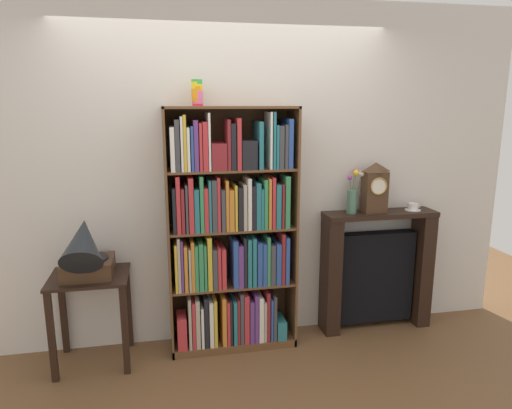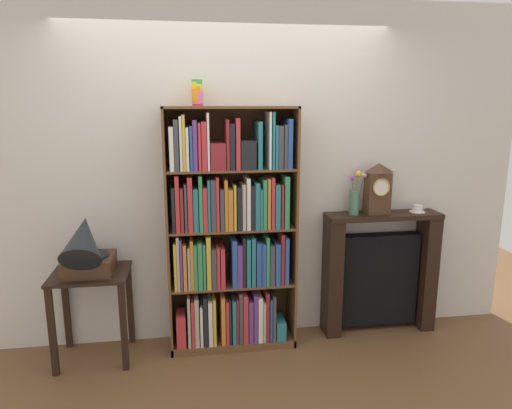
% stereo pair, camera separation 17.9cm
% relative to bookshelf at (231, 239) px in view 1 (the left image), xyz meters
% --- Properties ---
extents(ground_plane, '(7.66, 6.40, 0.02)m').
position_rel_bookshelf_xyz_m(ground_plane, '(0.01, -0.09, -0.90)').
color(ground_plane, brown).
extents(wall_back, '(4.66, 0.08, 2.69)m').
position_rel_bookshelf_xyz_m(wall_back, '(0.11, 0.22, 0.45)').
color(wall_back, silver).
rests_on(wall_back, ground).
extents(bookshelf, '(0.99, 0.33, 1.89)m').
position_rel_bookshelf_xyz_m(bookshelf, '(0.00, 0.00, 0.00)').
color(bookshelf, brown).
rests_on(bookshelf, ground).
extents(cup_stack, '(0.08, 0.08, 0.19)m').
position_rel_bookshelf_xyz_m(cup_stack, '(-0.22, 0.04, 1.10)').
color(cup_stack, red).
rests_on(cup_stack, bookshelf).
extents(side_table_left, '(0.55, 0.47, 0.69)m').
position_rel_bookshelf_xyz_m(side_table_left, '(-1.05, -0.06, -0.38)').
color(side_table_left, black).
rests_on(side_table_left, ground).
extents(gramophone, '(0.35, 0.53, 0.52)m').
position_rel_bookshelf_xyz_m(gramophone, '(-1.05, -0.14, 0.02)').
color(gramophone, '#472D1C').
rests_on(gramophone, side_table_left).
extents(fireplace_mantel, '(0.95, 0.24, 1.03)m').
position_rel_bookshelf_xyz_m(fireplace_mantel, '(1.27, 0.08, -0.38)').
color(fireplace_mantel, black).
rests_on(fireplace_mantel, ground).
extents(mantel_clock, '(0.19, 0.15, 0.41)m').
position_rel_bookshelf_xyz_m(mantel_clock, '(1.20, 0.05, 0.35)').
color(mantel_clock, '#472D1C').
rests_on(mantel_clock, fireplace_mantel).
extents(flower_vase, '(0.15, 0.14, 0.36)m').
position_rel_bookshelf_xyz_m(flower_vase, '(1.02, 0.06, 0.28)').
color(flower_vase, '#4C7A60').
rests_on(flower_vase, fireplace_mantel).
extents(teacup_with_saucer, '(0.13, 0.13, 0.06)m').
position_rel_bookshelf_xyz_m(teacup_with_saucer, '(1.56, 0.06, 0.17)').
color(teacup_with_saucer, white).
rests_on(teacup_with_saucer, fireplace_mantel).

